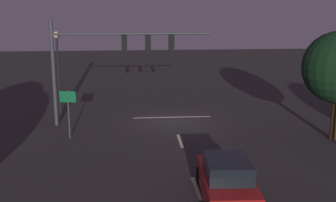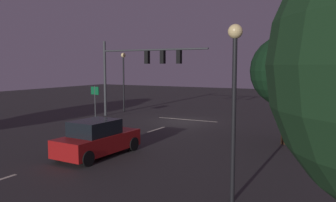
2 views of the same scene
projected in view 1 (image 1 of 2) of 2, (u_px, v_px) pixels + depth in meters
The scene contains 8 objects.
ground_plane at pixel (173, 121), 26.95m from camera, with size 80.00×80.00×0.00m, color #2D2B2B.
traffic_signal_assembly at pixel (113, 52), 25.33m from camera, with size 9.39×0.47×6.24m.
lane_dash_far at pixel (180, 141), 23.06m from camera, with size 2.20×0.16×0.01m, color beige.
lane_dash_mid at pixel (196, 188), 17.24m from camera, with size 2.20×0.16×0.01m, color beige.
stop_bar at pixel (172, 117), 27.76m from camera, with size 5.00×0.16×0.01m, color beige.
car_approaching at pixel (227, 181), 16.01m from camera, with size 2.08×4.44×1.70m.
street_lamp_right_kerb at pixel (58, 57), 28.08m from camera, with size 0.44×0.44×5.40m.
route_sign at pixel (68, 104), 23.07m from camera, with size 0.89×0.25×2.68m.
Camera 1 is at (2.45, 25.85, 7.31)m, focal length 46.05 mm.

